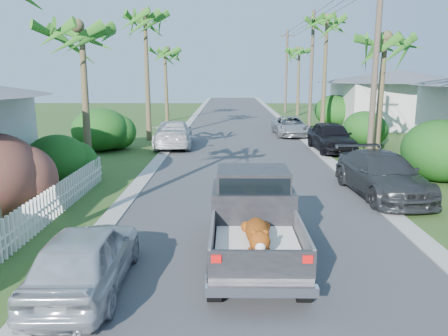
{
  "coord_description": "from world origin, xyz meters",
  "views": [
    {
      "loc": [
        -0.75,
        -6.47,
        4.26
      ],
      "look_at": [
        -0.9,
        6.84,
        1.4
      ],
      "focal_mm": 35.0,
      "sensor_mm": 36.0,
      "label": 1
    }
  ],
  "objects_px": {
    "parked_car_lf": "(173,134)",
    "utility_pole_c": "(311,70)",
    "parked_car_ln": "(86,258)",
    "pickup_truck": "(253,214)",
    "utility_pole_b": "(375,66)",
    "parked_car_rf": "(331,137)",
    "palm_l_b": "(80,27)",
    "parked_car_rm": "(382,175)",
    "palm_r_d": "(299,50)",
    "palm_r_c": "(327,19)",
    "utility_pole_d": "(286,71)",
    "palm_l_d": "(165,49)",
    "palm_r_b": "(385,38)",
    "house_right_far": "(396,101)",
    "palm_l_c": "(145,14)",
    "parked_car_rd": "(290,126)"
  },
  "relations": [
    {
      "from": "parked_car_lf",
      "to": "utility_pole_c",
      "type": "distance_m",
      "value": 13.56
    },
    {
      "from": "parked_car_ln",
      "to": "utility_pole_c",
      "type": "bearing_deg",
      "value": -110.71
    },
    {
      "from": "pickup_truck",
      "to": "utility_pole_b",
      "type": "distance_m",
      "value": 11.72
    },
    {
      "from": "parked_car_ln",
      "to": "parked_car_lf",
      "type": "height_order",
      "value": "parked_car_lf"
    },
    {
      "from": "parked_car_rf",
      "to": "palm_l_b",
      "type": "height_order",
      "value": "palm_l_b"
    },
    {
      "from": "parked_car_rm",
      "to": "palm_r_d",
      "type": "distance_m",
      "value": 31.91
    },
    {
      "from": "palm_r_c",
      "to": "utility_pole_c",
      "type": "height_order",
      "value": "palm_r_c"
    },
    {
      "from": "pickup_truck",
      "to": "parked_car_rf",
      "type": "xyz_separation_m",
      "value": [
        5.17,
        14.46,
        -0.19
      ]
    },
    {
      "from": "palm_r_c",
      "to": "utility_pole_d",
      "type": "bearing_deg",
      "value": 92.02
    },
    {
      "from": "pickup_truck",
      "to": "palm_l_d",
      "type": "bearing_deg",
      "value": 101.71
    },
    {
      "from": "palm_r_c",
      "to": "utility_pole_b",
      "type": "bearing_deg",
      "value": -92.64
    },
    {
      "from": "palm_r_b",
      "to": "house_right_far",
      "type": "xyz_separation_m",
      "value": [
        6.4,
        15.0,
        -3.83
      ]
    },
    {
      "from": "palm_l_d",
      "to": "house_right_far",
      "type": "bearing_deg",
      "value": -11.59
    },
    {
      "from": "pickup_truck",
      "to": "utility_pole_d",
      "type": "distance_m",
      "value": 40.13
    },
    {
      "from": "parked_car_ln",
      "to": "utility_pole_b",
      "type": "relative_size",
      "value": 0.44
    },
    {
      "from": "palm_r_b",
      "to": "utility_pole_b",
      "type": "height_order",
      "value": "utility_pole_b"
    },
    {
      "from": "parked_car_lf",
      "to": "utility_pole_d",
      "type": "distance_m",
      "value": 25.9
    },
    {
      "from": "palm_r_d",
      "to": "house_right_far",
      "type": "height_order",
      "value": "palm_r_d"
    },
    {
      "from": "pickup_truck",
      "to": "palm_l_c",
      "type": "height_order",
      "value": "palm_l_c"
    },
    {
      "from": "parked_car_rm",
      "to": "palm_l_d",
      "type": "bearing_deg",
      "value": 109.07
    },
    {
      "from": "palm_l_c",
      "to": "utility_pole_c",
      "type": "distance_m",
      "value": 13.47
    },
    {
      "from": "utility_pole_b",
      "to": "parked_car_rd",
      "type": "bearing_deg",
      "value": 100.05
    },
    {
      "from": "parked_car_lf",
      "to": "palm_l_b",
      "type": "distance_m",
      "value": 9.44
    },
    {
      "from": "parked_car_rm",
      "to": "utility_pole_d",
      "type": "bearing_deg",
      "value": 83.68
    },
    {
      "from": "parked_car_ln",
      "to": "utility_pole_d",
      "type": "distance_m",
      "value": 42.57
    },
    {
      "from": "palm_r_c",
      "to": "utility_pole_b",
      "type": "distance_m",
      "value": 13.48
    },
    {
      "from": "parked_car_lf",
      "to": "palm_l_b",
      "type": "relative_size",
      "value": 0.73
    },
    {
      "from": "pickup_truck",
      "to": "utility_pole_b",
      "type": "relative_size",
      "value": 0.57
    },
    {
      "from": "palm_l_c",
      "to": "palm_r_c",
      "type": "bearing_deg",
      "value": 18.15
    },
    {
      "from": "palm_l_c",
      "to": "utility_pole_d",
      "type": "distance_m",
      "value": 24.22
    },
    {
      "from": "pickup_truck",
      "to": "palm_l_d",
      "type": "height_order",
      "value": "palm_l_d"
    },
    {
      "from": "parked_car_rm",
      "to": "utility_pole_b",
      "type": "height_order",
      "value": "utility_pole_b"
    },
    {
      "from": "parked_car_rm",
      "to": "parked_car_lf",
      "type": "bearing_deg",
      "value": 124.85
    },
    {
      "from": "palm_l_d",
      "to": "palm_r_b",
      "type": "relative_size",
      "value": 1.07
    },
    {
      "from": "parked_car_lf",
      "to": "palm_l_c",
      "type": "xyz_separation_m",
      "value": [
        -1.95,
        2.73,
        7.12
      ]
    },
    {
      "from": "palm_r_c",
      "to": "pickup_truck",
      "type": "bearing_deg",
      "value": -105.77
    },
    {
      "from": "parked_car_rm",
      "to": "palm_l_b",
      "type": "height_order",
      "value": "palm_l_b"
    },
    {
      "from": "house_right_far",
      "to": "parked_car_rm",
      "type": "bearing_deg",
      "value": -111.28
    },
    {
      "from": "house_right_far",
      "to": "utility_pole_c",
      "type": "distance_m",
      "value": 8.06
    },
    {
      "from": "palm_l_b",
      "to": "utility_pole_d",
      "type": "bearing_deg",
      "value": 68.2
    },
    {
      "from": "parked_car_rd",
      "to": "palm_l_b",
      "type": "distance_m",
      "value": 17.0
    },
    {
      "from": "house_right_far",
      "to": "utility_pole_b",
      "type": "distance_m",
      "value": 18.71
    },
    {
      "from": "parked_car_rm",
      "to": "house_right_far",
      "type": "relative_size",
      "value": 0.58
    },
    {
      "from": "palm_r_c",
      "to": "utility_pole_d",
      "type": "relative_size",
      "value": 1.04
    },
    {
      "from": "palm_l_b",
      "to": "palm_l_d",
      "type": "relative_size",
      "value": 0.96
    },
    {
      "from": "palm_l_c",
      "to": "palm_r_b",
      "type": "relative_size",
      "value": 1.28
    },
    {
      "from": "pickup_truck",
      "to": "parked_car_ln",
      "type": "distance_m",
      "value": 3.9
    },
    {
      "from": "parked_car_rd",
      "to": "utility_pole_b",
      "type": "distance_m",
      "value": 12.11
    },
    {
      "from": "parked_car_ln",
      "to": "utility_pole_d",
      "type": "relative_size",
      "value": 0.44
    },
    {
      "from": "parked_car_ln",
      "to": "palm_r_b",
      "type": "bearing_deg",
      "value": -128.8
    }
  ]
}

